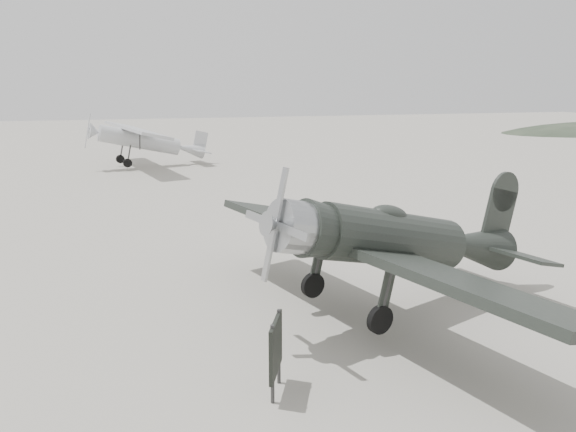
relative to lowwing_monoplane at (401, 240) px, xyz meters
name	(u,v)px	position (x,y,z in m)	size (l,w,h in m)	color
ground	(284,316)	(-2.66, 0.65, -1.84)	(160.00, 160.00, 0.00)	gray
lowwing_monoplane	(401,240)	(0.00, 0.00, 0.00)	(7.84, 10.78, 3.48)	black
highwing_monoplane	(145,137)	(-4.72, 26.86, 0.13)	(7.98, 11.17, 3.15)	#ADAFB2
sign_board	(276,348)	(-3.74, -2.60, -0.97)	(0.49, 0.94, 1.46)	#333333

